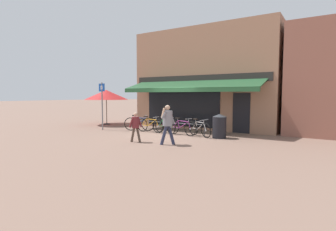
{
  "coord_description": "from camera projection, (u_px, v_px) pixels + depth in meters",
  "views": [
    {
      "loc": [
        7.16,
        -10.68,
        2.01
      ],
      "look_at": [
        0.73,
        -0.5,
        1.05
      ],
      "focal_mm": 28.0,
      "sensor_mm": 36.0,
      "label": 1
    }
  ],
  "objects": [
    {
      "name": "parking_sign",
      "position": [
        102.0,
        101.0,
        14.83
      ],
      "size": [
        0.44,
        0.07,
        2.69
      ],
      "color": "slate",
      "rests_on": "ground_plane"
    },
    {
      "name": "ground_plane",
      "position": [
        161.0,
        135.0,
        12.98
      ],
      "size": [
        160.0,
        160.0,
        0.0
      ],
      "primitive_type": "plane",
      "color": "#846656"
    },
    {
      "name": "bicycle_green",
      "position": [
        165.0,
        126.0,
        13.68
      ],
      "size": [
        1.63,
        0.67,
        0.86
      ],
      "rotation": [
        0.01,
        0.0,
        -0.32
      ],
      "color": "black",
      "rests_on": "ground_plane"
    },
    {
      "name": "cafe_parasol",
      "position": [
        106.0,
        95.0,
        17.58
      ],
      "size": [
        2.89,
        2.89,
        2.33
      ],
      "color": "#4C3D2D",
      "rests_on": "ground_plane"
    },
    {
      "name": "pedestrian_child",
      "position": [
        136.0,
        124.0,
        11.07
      ],
      "size": [
        0.48,
        0.43,
        1.27
      ],
      "rotation": [
        0.0,
        0.0,
        2.97
      ],
      "color": "#47382D",
      "rests_on": "ground_plane"
    },
    {
      "name": "bicycle_blue",
      "position": [
        139.0,
        124.0,
        14.58
      ],
      "size": [
        1.66,
        0.72,
        0.88
      ],
      "rotation": [
        0.05,
        0.0,
        0.37
      ],
      "color": "black",
      "rests_on": "ground_plane"
    },
    {
      "name": "bicycle_silver",
      "position": [
        199.0,
        129.0,
        12.54
      ],
      "size": [
        1.57,
        0.89,
        0.87
      ],
      "rotation": [
        0.1,
        0.0,
        -0.46
      ],
      "color": "black",
      "rests_on": "ground_plane"
    },
    {
      "name": "pedestrian_adult",
      "position": [
        168.0,
        121.0,
        10.47
      ],
      "size": [
        0.54,
        0.71,
        1.62
      ],
      "rotation": [
        0.0,
        0.0,
        3.3
      ],
      "color": "#282D47",
      "rests_on": "ground_plane"
    },
    {
      "name": "bike_rack_rail",
      "position": [
        168.0,
        124.0,
        13.73
      ],
      "size": [
        4.22,
        0.04,
        0.57
      ],
      "color": "#47494F",
      "rests_on": "ground_plane"
    },
    {
      "name": "bicycle_purple",
      "position": [
        182.0,
        127.0,
        13.01
      ],
      "size": [
        1.78,
        0.52,
        0.86
      ],
      "rotation": [
        -0.02,
        0.0,
        -0.16
      ],
      "color": "black",
      "rests_on": "ground_plane"
    },
    {
      "name": "shop_front",
      "position": [
        207.0,
        79.0,
        16.13
      ],
      "size": [
        8.69,
        4.68,
        5.91
      ],
      "color": "#9E7056",
      "rests_on": "ground_plane"
    },
    {
      "name": "bicycle_orange",
      "position": [
        150.0,
        125.0,
        13.98
      ],
      "size": [
        1.79,
        0.52,
        0.86
      ],
      "rotation": [
        0.03,
        0.0,
        -0.03
      ],
      "color": "black",
      "rests_on": "ground_plane"
    },
    {
      "name": "litter_bin",
      "position": [
        219.0,
        126.0,
        12.11
      ],
      "size": [
        0.65,
        0.65,
        1.12
      ],
      "color": "black",
      "rests_on": "ground_plane"
    }
  ]
}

